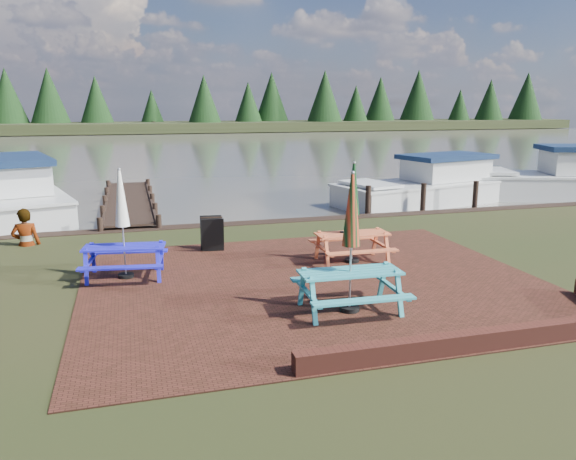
{
  "coord_description": "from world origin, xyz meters",
  "views": [
    {
      "loc": [
        -3.42,
        -9.11,
        3.51
      ],
      "look_at": [
        -0.4,
        1.53,
        1.0
      ],
      "focal_mm": 35.0,
      "sensor_mm": 36.0,
      "label": 1
    }
  ],
  "objects_px": {
    "picnic_table_red": "(352,228)",
    "boat_near": "(431,188)",
    "picnic_table_blue": "(124,241)",
    "jetty": "(129,201)",
    "person": "(23,209)",
    "boat_jetty": "(12,198)",
    "boat_far": "(566,181)",
    "chalkboard": "(212,234)",
    "picnic_table_teal": "(350,265)"
  },
  "relations": [
    {
      "from": "picnic_table_blue",
      "to": "boat_jetty",
      "type": "bearing_deg",
      "value": 121.36
    },
    {
      "from": "picnic_table_red",
      "to": "boat_near",
      "type": "height_order",
      "value": "picnic_table_red"
    },
    {
      "from": "picnic_table_red",
      "to": "jetty",
      "type": "height_order",
      "value": "picnic_table_red"
    },
    {
      "from": "picnic_table_red",
      "to": "boat_jetty",
      "type": "distance_m",
      "value": 12.11
    },
    {
      "from": "boat_jetty",
      "to": "boat_far",
      "type": "xyz_separation_m",
      "value": [
        20.43,
        -1.69,
        0.0
      ]
    },
    {
      "from": "boat_near",
      "to": "boat_jetty",
      "type": "bearing_deg",
      "value": 71.68
    },
    {
      "from": "boat_near",
      "to": "chalkboard",
      "type": "bearing_deg",
      "value": 108.0
    },
    {
      "from": "boat_far",
      "to": "person",
      "type": "distance_m",
      "value": 19.56
    },
    {
      "from": "picnic_table_red",
      "to": "boat_near",
      "type": "distance_m",
      "value": 9.66
    },
    {
      "from": "picnic_table_teal",
      "to": "chalkboard",
      "type": "bearing_deg",
      "value": 111.85
    },
    {
      "from": "chalkboard",
      "to": "person",
      "type": "relative_size",
      "value": 0.45
    },
    {
      "from": "person",
      "to": "picnic_table_red",
      "type": "bearing_deg",
      "value": 152.16
    },
    {
      "from": "person",
      "to": "picnic_table_teal",
      "type": "bearing_deg",
      "value": 132.07
    },
    {
      "from": "boat_far",
      "to": "picnic_table_red",
      "type": "bearing_deg",
      "value": 138.18
    },
    {
      "from": "picnic_table_teal",
      "to": "boat_far",
      "type": "xyz_separation_m",
      "value": [
        13.16,
        9.8,
        -0.36
      ]
    },
    {
      "from": "boat_near",
      "to": "jetty",
      "type": "bearing_deg",
      "value": 67.84
    },
    {
      "from": "boat_jetty",
      "to": "person",
      "type": "xyz_separation_m",
      "value": [
        1.15,
        -4.98,
        0.46
      ]
    },
    {
      "from": "chalkboard",
      "to": "boat_jetty",
      "type": "xyz_separation_m",
      "value": [
        -5.58,
        6.81,
        0.04
      ]
    },
    {
      "from": "picnic_table_teal",
      "to": "boat_near",
      "type": "distance_m",
      "value": 12.63
    },
    {
      "from": "boat_far",
      "to": "person",
      "type": "height_order",
      "value": "boat_far"
    },
    {
      "from": "picnic_table_blue",
      "to": "picnic_table_red",
      "type": "bearing_deg",
      "value": 6.24
    },
    {
      "from": "chalkboard",
      "to": "boat_near",
      "type": "relative_size",
      "value": 0.11
    },
    {
      "from": "picnic_table_teal",
      "to": "chalkboard",
      "type": "height_order",
      "value": "picnic_table_teal"
    },
    {
      "from": "picnic_table_blue",
      "to": "boat_jetty",
      "type": "relative_size",
      "value": 0.27
    },
    {
      "from": "picnic_table_blue",
      "to": "boat_far",
      "type": "xyz_separation_m",
      "value": [
        16.86,
        6.78,
        -0.3
      ]
    },
    {
      "from": "person",
      "to": "chalkboard",
      "type": "bearing_deg",
      "value": 156.43
    },
    {
      "from": "boat_near",
      "to": "boat_far",
      "type": "distance_m",
      "value": 5.76
    },
    {
      "from": "picnic_table_red",
      "to": "boat_jetty",
      "type": "relative_size",
      "value": 0.27
    },
    {
      "from": "chalkboard",
      "to": "boat_far",
      "type": "height_order",
      "value": "boat_far"
    },
    {
      "from": "picnic_table_red",
      "to": "chalkboard",
      "type": "height_order",
      "value": "picnic_table_red"
    },
    {
      "from": "picnic_table_teal",
      "to": "boat_near",
      "type": "bearing_deg",
      "value": 56.12
    },
    {
      "from": "picnic_table_blue",
      "to": "boat_near",
      "type": "bearing_deg",
      "value": 41.42
    },
    {
      "from": "jetty",
      "to": "person",
      "type": "height_order",
      "value": "person"
    },
    {
      "from": "boat_far",
      "to": "jetty",
      "type": "bearing_deg",
      "value": 100.77
    },
    {
      "from": "chalkboard",
      "to": "boat_near",
      "type": "distance_m",
      "value": 10.65
    },
    {
      "from": "chalkboard",
      "to": "boat_near",
      "type": "xyz_separation_m",
      "value": [
        9.09,
        5.54,
        -0.04
      ]
    },
    {
      "from": "picnic_table_red",
      "to": "boat_near",
      "type": "relative_size",
      "value": 0.29
    },
    {
      "from": "person",
      "to": "boat_far",
      "type": "bearing_deg",
      "value": -171.44
    },
    {
      "from": "chalkboard",
      "to": "boat_jetty",
      "type": "distance_m",
      "value": 8.81
    },
    {
      "from": "picnic_table_red",
      "to": "person",
      "type": "distance_m",
      "value": 8.18
    },
    {
      "from": "boat_jetty",
      "to": "person",
      "type": "distance_m",
      "value": 5.14
    },
    {
      "from": "jetty",
      "to": "chalkboard",
      "type": "bearing_deg",
      "value": -75.29
    },
    {
      "from": "jetty",
      "to": "boat_far",
      "type": "relative_size",
      "value": 1.17
    },
    {
      "from": "picnic_table_blue",
      "to": "chalkboard",
      "type": "distance_m",
      "value": 2.63
    },
    {
      "from": "picnic_table_red",
      "to": "person",
      "type": "bearing_deg",
      "value": 154.46
    },
    {
      "from": "chalkboard",
      "to": "boat_far",
      "type": "relative_size",
      "value": 0.11
    },
    {
      "from": "jetty",
      "to": "boat_far",
      "type": "distance_m",
      "value": 16.88
    },
    {
      "from": "picnic_table_red",
      "to": "boat_jetty",
      "type": "bearing_deg",
      "value": 135.49
    },
    {
      "from": "picnic_table_red",
      "to": "jetty",
      "type": "relative_size",
      "value": 0.25
    },
    {
      "from": "picnic_table_teal",
      "to": "picnic_table_red",
      "type": "height_order",
      "value": "picnic_table_teal"
    }
  ]
}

